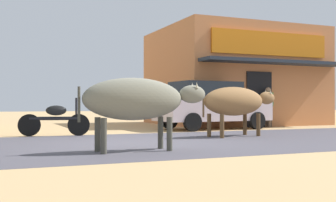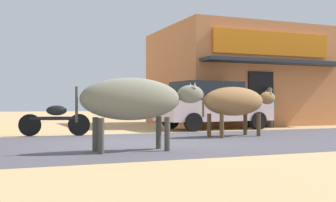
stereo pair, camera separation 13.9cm
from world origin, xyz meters
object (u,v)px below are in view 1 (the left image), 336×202
object	(u,v)px
parked_motorcycle	(55,119)
cow_near_brown	(137,100)
pedestrian_by_shop	(268,104)
parked_hatchback_car	(210,105)
cow_far_dark	(236,102)

from	to	relation	value
parked_motorcycle	cow_near_brown	xyz separation A→B (m)	(0.91, -4.41, 0.50)
pedestrian_by_shop	parked_hatchback_car	bearing A→B (deg)	-174.82
cow_near_brown	parked_motorcycle	bearing A→B (deg)	101.61
parked_motorcycle	cow_near_brown	bearing A→B (deg)	-78.39
parked_motorcycle	pedestrian_by_shop	size ratio (longest dim) A/B	1.26
cow_near_brown	cow_far_dark	bearing A→B (deg)	33.32
cow_far_dark	pedestrian_by_shop	size ratio (longest dim) A/B	1.71
parked_motorcycle	pedestrian_by_shop	world-z (taller)	pedestrian_by_shop
pedestrian_by_shop	cow_near_brown	bearing A→B (deg)	-140.97
cow_far_dark	parked_motorcycle	bearing A→B (deg)	155.61
pedestrian_by_shop	parked_motorcycle	bearing A→B (deg)	-170.51
parked_motorcycle	cow_near_brown	size ratio (longest dim) A/B	0.74
parked_hatchback_car	cow_near_brown	world-z (taller)	parked_hatchback_car
parked_hatchback_car	cow_near_brown	distance (m)	7.13
parked_motorcycle	pedestrian_by_shop	xyz separation A→B (m)	(7.99, 1.34, 0.41)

